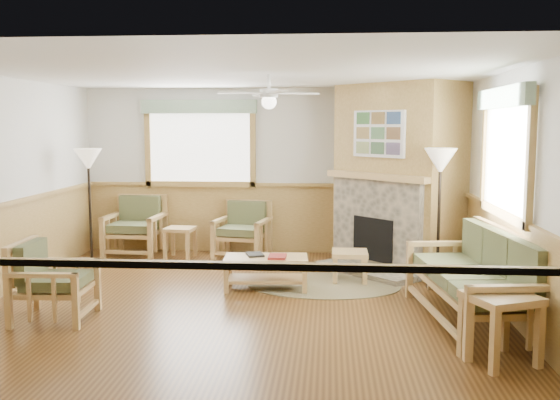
# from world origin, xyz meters

# --- Properties ---
(floor) EXTENTS (6.00, 6.00, 0.01)m
(floor) POSITION_xyz_m (0.00, 0.00, -0.01)
(floor) COLOR brown
(floor) RESTS_ON ground
(ceiling) EXTENTS (6.00, 6.00, 0.01)m
(ceiling) POSITION_xyz_m (0.00, 0.00, 2.70)
(ceiling) COLOR white
(ceiling) RESTS_ON floor
(wall_back) EXTENTS (6.00, 0.02, 2.70)m
(wall_back) POSITION_xyz_m (0.00, 3.00, 1.35)
(wall_back) COLOR silver
(wall_back) RESTS_ON floor
(wall_front) EXTENTS (6.00, 0.02, 2.70)m
(wall_front) POSITION_xyz_m (0.00, -3.00, 1.35)
(wall_front) COLOR silver
(wall_front) RESTS_ON floor
(wall_right) EXTENTS (0.02, 6.00, 2.70)m
(wall_right) POSITION_xyz_m (3.00, 0.00, 1.35)
(wall_right) COLOR silver
(wall_right) RESTS_ON floor
(wainscot) EXTENTS (6.00, 6.00, 1.10)m
(wainscot) POSITION_xyz_m (0.00, 0.00, 0.55)
(wainscot) COLOR #A37F42
(wainscot) RESTS_ON floor
(fireplace) EXTENTS (3.11, 3.11, 2.70)m
(fireplace) POSITION_xyz_m (2.05, 2.05, 1.35)
(fireplace) COLOR #A37F42
(fireplace) RESTS_ON floor
(window_back) EXTENTS (1.90, 0.16, 1.50)m
(window_back) POSITION_xyz_m (-1.10, 2.96, 2.53)
(window_back) COLOR white
(window_back) RESTS_ON wall_back
(window_right) EXTENTS (0.16, 1.90, 1.50)m
(window_right) POSITION_xyz_m (2.96, -0.20, 2.53)
(window_right) COLOR white
(window_right) RESTS_ON wall_right
(ceiling_fan) EXTENTS (1.59, 1.59, 0.36)m
(ceiling_fan) POSITION_xyz_m (0.30, 0.30, 2.66)
(ceiling_fan) COLOR white
(ceiling_fan) RESTS_ON ceiling
(sofa) EXTENTS (2.26, 1.15, 1.00)m
(sofa) POSITION_xyz_m (2.55, -0.61, 0.50)
(sofa) COLOR tan
(sofa) RESTS_ON floor
(armchair_back_left) EXTENTS (0.89, 0.89, 0.95)m
(armchair_back_left) POSITION_xyz_m (-2.10, 2.55, 0.48)
(armchair_back_left) COLOR tan
(armchair_back_left) RESTS_ON floor
(armchair_back_right) EXTENTS (0.92, 0.92, 0.88)m
(armchair_back_right) POSITION_xyz_m (-0.35, 2.55, 0.44)
(armchair_back_right) COLOR tan
(armchair_back_right) RESTS_ON floor
(armchair_left) EXTENTS (0.80, 0.80, 0.86)m
(armchair_left) POSITION_xyz_m (-1.93, -0.81, 0.43)
(armchair_left) COLOR tan
(armchair_left) RESTS_ON floor
(coffee_table) EXTENTS (1.09, 0.60, 0.42)m
(coffee_table) POSITION_xyz_m (0.23, 0.61, 0.21)
(coffee_table) COLOR tan
(coffee_table) RESTS_ON floor
(end_table_chairs) EXTENTS (0.49, 0.47, 0.49)m
(end_table_chairs) POSITION_xyz_m (-1.32, 2.38, 0.25)
(end_table_chairs) COLOR tan
(end_table_chairs) RESTS_ON floor
(end_table_sofa) EXTENTS (0.73, 0.72, 0.62)m
(end_table_sofa) POSITION_xyz_m (2.55, -1.71, 0.31)
(end_table_sofa) COLOR tan
(end_table_sofa) RESTS_ON floor
(footstool) EXTENTS (0.48, 0.48, 0.41)m
(footstool) POSITION_xyz_m (1.31, 1.11, 0.21)
(footstool) COLOR tan
(footstool) RESTS_ON floor
(braided_rug) EXTENTS (2.64, 2.64, 0.01)m
(braided_rug) POSITION_xyz_m (0.97, 0.84, 0.01)
(braided_rug) COLOR brown
(braided_rug) RESTS_ON floor
(floor_lamp_left) EXTENTS (0.52, 0.52, 1.77)m
(floor_lamp_left) POSITION_xyz_m (-2.55, 1.82, 0.88)
(floor_lamp_left) COLOR black
(floor_lamp_left) RESTS_ON floor
(floor_lamp_right) EXTENTS (0.47, 0.47, 1.82)m
(floor_lamp_right) POSITION_xyz_m (2.44, 0.89, 0.91)
(floor_lamp_right) COLOR black
(floor_lamp_right) RESTS_ON floor
(book_red) EXTENTS (0.22, 0.30, 0.03)m
(book_red) POSITION_xyz_m (0.38, 0.56, 0.45)
(book_red) COLOR maroon
(book_red) RESTS_ON coffee_table
(book_dark) EXTENTS (0.28, 0.32, 0.03)m
(book_dark) POSITION_xyz_m (0.08, 0.68, 0.45)
(book_dark) COLOR black
(book_dark) RESTS_ON coffee_table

